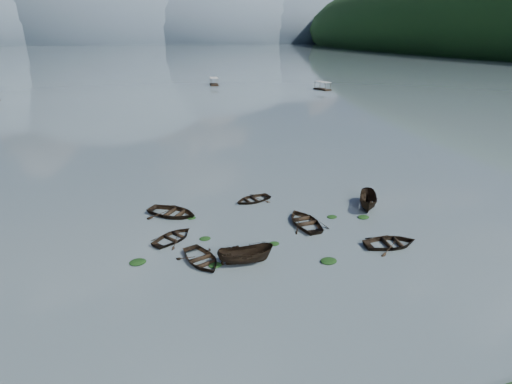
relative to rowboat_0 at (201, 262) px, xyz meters
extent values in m
plane|color=#505F64|center=(6.46, -4.37, 0.00)|extent=(2400.00, 2400.00, 0.00)
ellipsoid|color=#475666|center=(-53.54, 895.63, 0.00)|extent=(520.00, 520.00, 340.00)
ellipsoid|color=#475666|center=(146.46, 895.63, 0.00)|extent=(520.00, 520.00, 260.00)
ellipsoid|color=#475666|center=(326.46, 895.63, 0.00)|extent=(520.00, 520.00, 220.00)
imported|color=black|center=(0.00, 0.00, 0.00)|extent=(4.11, 4.91, 0.87)
imported|color=black|center=(-1.68, 4.13, 0.00)|extent=(4.69, 4.47, 0.79)
imported|color=black|center=(3.13, -1.04, 0.00)|extent=(4.33, 2.00, 1.62)
imported|color=black|center=(9.91, 3.76, 0.00)|extent=(3.61, 4.85, 0.96)
imported|color=black|center=(14.99, -1.78, 0.00)|extent=(4.63, 3.51, 0.90)
imported|color=black|center=(17.28, 5.50, 0.00)|extent=(3.64, 4.65, 1.70)
imported|color=black|center=(-1.34, 9.00, 0.00)|extent=(6.00, 5.77, 1.01)
imported|color=black|center=(6.85, 10.18, 0.00)|extent=(4.43, 3.70, 0.79)
ellipsoid|color=black|center=(-4.57, 1.17, 0.00)|extent=(1.24, 1.02, 0.27)
ellipsoid|color=black|center=(0.89, -0.82, 0.00)|extent=(1.00, 0.80, 0.22)
ellipsoid|color=black|center=(9.14, -2.63, 0.00)|extent=(1.27, 1.02, 0.27)
ellipsoid|color=black|center=(6.09, 1.07, 0.00)|extent=(0.87, 0.74, 0.19)
ellipsoid|color=black|center=(15.64, 3.51, 0.00)|extent=(1.11, 0.88, 0.23)
ellipsoid|color=black|center=(0.85, 3.47, 0.00)|extent=(0.94, 0.76, 0.20)
ellipsoid|color=black|center=(0.29, 7.83, 0.00)|extent=(0.85, 0.71, 0.18)
ellipsoid|color=black|center=(12.87, 4.38, 0.00)|extent=(0.96, 0.77, 0.21)
camera|label=1|loc=(-3.24, -25.88, 15.85)|focal=28.00mm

